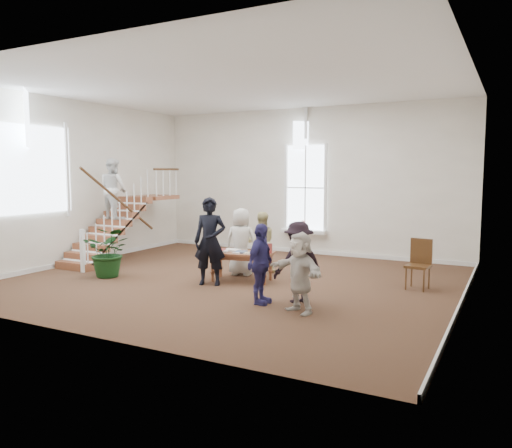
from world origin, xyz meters
The scene contains 12 objects.
ground centered at (0.00, 0.00, 0.00)m, with size 10.00×10.00×0.00m, color #43251A.
room_shell centered at (0.00, 4.39, 0.40)m, with size 10.49×10.00×10.00m.
staircase centered at (-4.34, 0.75, 1.62)m, with size 1.10×4.10×2.92m.
library_table centered at (0.19, 0.03, 0.60)m, with size 1.57×0.99×0.74m.
police_officer centered at (-0.25, -0.62, 0.99)m, with size 0.72×0.47×1.98m, color black.
elderly_woman centered at (-0.15, 0.63, 0.83)m, with size 0.81×0.53×1.66m, color beige.
person_yellow centered at (0.15, 1.13, 0.77)m, with size 0.75×0.58×1.54m, color #C7BC7C.
woman_cluster_a centered at (1.51, -1.56, 0.78)m, with size 0.92×0.38×1.56m, color navy.
woman_cluster_b centered at (2.11, -1.11, 0.79)m, with size 1.03×0.59×1.59m, color black.
woman_cluster_c centered at (2.41, -1.76, 0.74)m, with size 1.37×0.44×1.48m, color beige.
floor_plant centered at (-2.87, -1.04, 0.61)m, with size 1.10×0.96×1.23m, color #113513.
side_chair centered at (4.00, 1.17, 0.62)m, with size 0.53×0.53×1.09m.
Camera 1 is at (5.81, -9.96, 2.55)m, focal length 35.00 mm.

